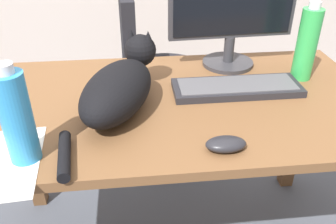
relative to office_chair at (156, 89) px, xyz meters
name	(u,v)px	position (x,y,z in m)	size (l,w,h in m)	color
desk	(176,125)	(0.02, -0.70, 0.22)	(1.36, 0.74, 0.71)	brown
office_chair	(156,89)	(0.00, 0.00, 0.00)	(0.48, 0.48, 0.90)	black
monitor	(233,8)	(0.26, -0.44, 0.55)	(0.48, 0.20, 0.41)	#333338
keyboard	(237,87)	(0.23, -0.66, 0.34)	(0.44, 0.15, 0.03)	#232328
cat	(120,86)	(-0.16, -0.74, 0.41)	(0.31, 0.57, 0.20)	black
computer_mouse	(226,144)	(0.11, -0.98, 0.34)	(0.11, 0.06, 0.04)	#232328
water_bottle	(17,117)	(-0.41, -0.96, 0.45)	(0.08, 0.08, 0.27)	#2D8CD1
spray_bottle	(307,44)	(0.50, -0.58, 0.46)	(0.07, 0.07, 0.28)	green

